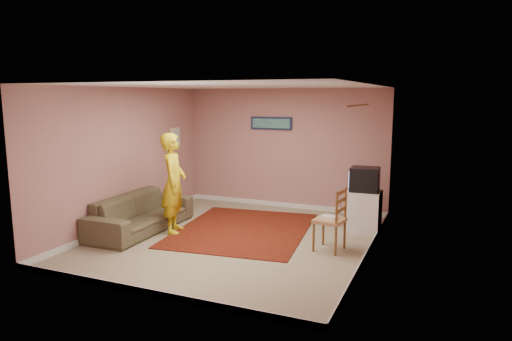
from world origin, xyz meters
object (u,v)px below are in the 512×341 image
at_px(chair_a, 357,197).
at_px(chair_b, 330,212).
at_px(sofa, 141,213).
at_px(tv_cabinet, 364,211).
at_px(crt_tv, 365,179).
at_px(person, 174,183).

xyz_separation_m(chair_a, chair_b, (-0.16, -1.49, 0.05)).
bearing_deg(sofa, tv_cabinet, -68.88).
distance_m(crt_tv, chair_a, 0.49).
bearing_deg(person, chair_a, -83.63).
xyz_separation_m(crt_tv, sofa, (-3.74, -1.53, -0.63)).
relative_size(chair_a, person, 0.28).
xyz_separation_m(crt_tv, person, (-3.14, -1.36, -0.06)).
distance_m(chair_b, sofa, 3.45).
bearing_deg(chair_b, chair_a, -177.92).
height_order(chair_b, person, person).
distance_m(crt_tv, chair_b, 1.33).
distance_m(chair_b, person, 2.84).
relative_size(tv_cabinet, crt_tv, 1.43).
xyz_separation_m(tv_cabinet, crt_tv, (-0.01, -0.00, 0.59)).
bearing_deg(chair_a, sofa, -149.90).
xyz_separation_m(crt_tv, chair_b, (-0.32, -1.25, -0.35)).
height_order(tv_cabinet, chair_b, chair_b).
bearing_deg(tv_cabinet, sofa, -157.80).
bearing_deg(chair_a, tv_cabinet, -51.60).
bearing_deg(chair_a, person, -147.97).
relative_size(tv_cabinet, chair_a, 1.47).
bearing_deg(chair_b, person, -79.64).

